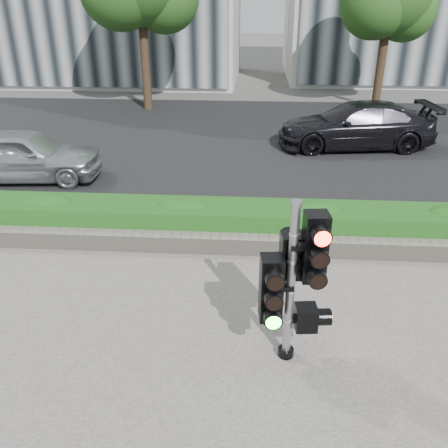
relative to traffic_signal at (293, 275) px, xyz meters
The scene contains 9 objects.
ground 1.80m from the traffic_signal, 129.58° to the left, with size 120.00×120.00×0.00m, color #51514C.
sidewalk 2.17m from the traffic_signal, 116.69° to the right, with size 16.00×11.00×0.03m, color #9E9389.
road 11.05m from the traffic_signal, 94.08° to the left, with size 60.00×13.00×0.02m, color black.
curb 4.35m from the traffic_signal, 100.80° to the left, with size 60.00×0.25×0.12m, color gray.
stone_wall 3.15m from the traffic_signal, 105.36° to the left, with size 12.00×0.32×0.34m, color gray.
hedge 3.70m from the traffic_signal, 102.60° to the left, with size 12.00×1.00×0.68m, color #348C2B.
traffic_signal is the anchor object (origin of this frame).
car_silver 9.34m from the traffic_signal, 135.71° to the left, with size 1.62×4.02×1.37m, color #B6BABE.
car_dark 10.54m from the traffic_signal, 75.29° to the left, with size 2.02×4.97×1.44m, color black.
Camera 1 is at (0.25, -6.15, 4.54)m, focal length 38.00 mm.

